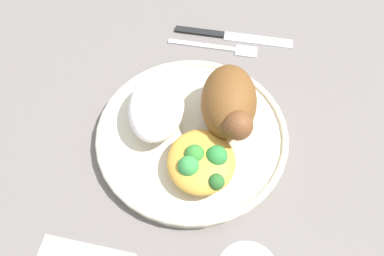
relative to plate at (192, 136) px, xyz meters
name	(u,v)px	position (x,y,z in m)	size (l,w,h in m)	color
ground_plane	(192,140)	(0.00, 0.00, -0.01)	(2.00, 2.00, 0.00)	slate
plate	(192,136)	(0.00, 0.00, 0.00)	(0.26, 0.26, 0.02)	beige
roasted_chicken	(229,103)	(-0.02, 0.05, 0.05)	(0.12, 0.07, 0.07)	brown
rice_pile	(156,107)	(-0.02, -0.05, 0.03)	(0.11, 0.07, 0.05)	white
mac_cheese_with_broccoli	(201,162)	(0.05, 0.01, 0.03)	(0.09, 0.09, 0.04)	gold
fork	(218,47)	(-0.17, 0.03, -0.01)	(0.03, 0.14, 0.01)	silver
knife	(224,34)	(-0.20, 0.04, -0.01)	(0.04, 0.19, 0.01)	black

